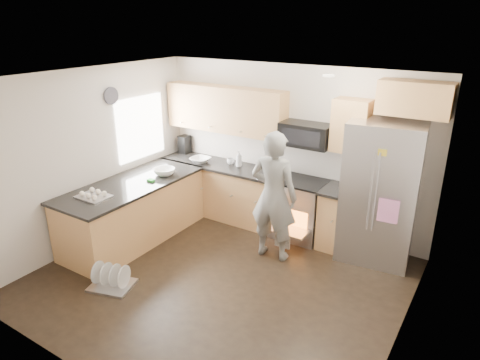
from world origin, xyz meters
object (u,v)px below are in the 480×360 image
Objects in this scene: refrigerator at (380,192)px; dish_rack at (112,281)px; person at (274,196)px; stove_range at (300,196)px.

dish_rack is at bearing -142.18° from refrigerator.
refrigerator is 1.46m from person.
refrigerator is 1.07× the size of person.
dish_rack is at bearing 48.30° from person.
dish_rack is (-2.60, -2.55, -0.91)m from refrigerator.
person is (-0.06, -0.76, 0.25)m from stove_range.
person reaches higher than stove_range.
refrigerator is at bearing -152.79° from person.
stove_range is 1.22m from refrigerator.
stove_range is 2.98m from dish_rack.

